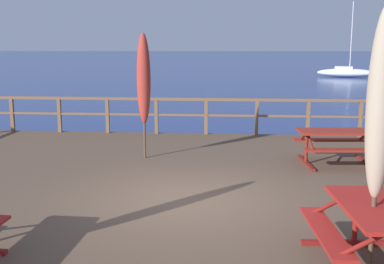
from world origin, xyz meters
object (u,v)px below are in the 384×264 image
at_px(picnic_table_back_right, 374,223).
at_px(patio_umbrella_tall_mid_right, 381,106).
at_px(picnic_table_mid_left, 338,140).
at_px(sailboat_distant, 346,72).
at_px(patio_umbrella_tall_back_right, 144,79).

height_order(picnic_table_back_right, patio_umbrella_tall_mid_right, patio_umbrella_tall_mid_right).
relative_size(picnic_table_mid_left, sailboat_distant, 0.24).
distance_m(picnic_table_mid_left, patio_umbrella_tall_mid_right, 5.37).
height_order(patio_umbrella_tall_back_right, sailboat_distant, sailboat_distant).
xyz_separation_m(picnic_table_back_right, patio_umbrella_tall_mid_right, (-0.02, -0.02, 1.39)).
xyz_separation_m(picnic_table_back_right, patio_umbrella_tall_back_right, (-3.71, 5.36, 1.30)).
relative_size(picnic_table_mid_left, patio_umbrella_tall_mid_right, 0.60).
xyz_separation_m(picnic_table_mid_left, sailboat_distant, (9.67, 40.68, -0.65)).
distance_m(patio_umbrella_tall_mid_right, sailboat_distant, 47.02).
height_order(picnic_table_mid_left, picnic_table_back_right, same).
distance_m(picnic_table_mid_left, sailboat_distant, 41.82).
bearing_deg(picnic_table_back_right, patio_umbrella_tall_back_right, 124.66).
bearing_deg(patio_umbrella_tall_mid_right, sailboat_distant, 77.23).
bearing_deg(sailboat_distant, patio_umbrella_tall_mid_right, -102.77).
bearing_deg(picnic_table_mid_left, picnic_table_back_right, -97.62).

